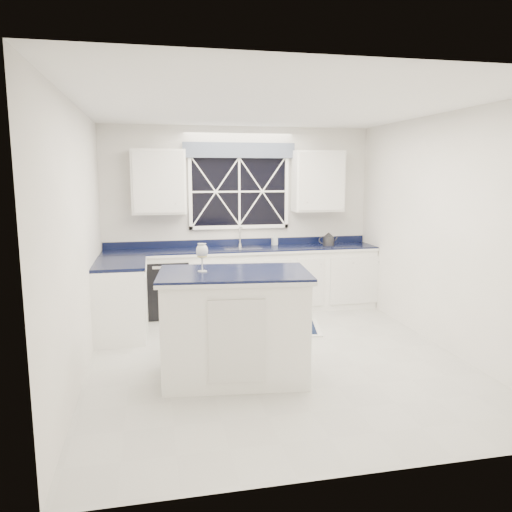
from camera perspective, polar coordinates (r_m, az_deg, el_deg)
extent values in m
plane|color=#ACACA7|center=(5.66, 2.14, -11.47)|extent=(4.50, 4.50, 0.00)
cube|color=white|center=(7.52, -1.97, 4.33)|extent=(4.00, 0.10, 2.70)
cube|color=white|center=(7.37, -1.52, -2.86)|extent=(3.98, 0.60, 0.90)
cube|color=white|center=(6.49, -15.19, -4.91)|extent=(0.60, 1.00, 0.90)
cube|color=black|center=(7.28, -1.54, 0.75)|extent=(3.98, 0.64, 0.04)
cube|color=black|center=(7.26, -10.10, -3.51)|extent=(0.60, 0.58, 0.82)
cube|color=black|center=(7.47, -1.94, 7.37)|extent=(1.40, 0.02, 1.00)
cube|color=slate|center=(7.41, -1.89, 11.99)|extent=(1.65, 0.04, 0.22)
cube|color=white|center=(7.21, -11.09, 8.32)|extent=(0.75, 0.34, 0.90)
cube|color=white|center=(7.62, 7.07, 8.48)|extent=(0.75, 0.34, 0.90)
cylinder|color=silver|center=(7.49, -1.84, 1.31)|extent=(0.05, 0.05, 0.04)
cylinder|color=silver|center=(7.47, -1.85, 2.37)|extent=(0.02, 0.02, 0.28)
cylinder|color=silver|center=(7.37, -1.73, 3.29)|extent=(0.02, 0.18, 0.02)
cube|color=white|center=(4.97, -2.49, -8.19)|extent=(1.46, 0.95, 1.03)
cube|color=black|center=(4.83, -2.53, -2.07)|extent=(1.53, 1.02, 0.05)
cube|color=beige|center=(6.64, 2.23, -8.22)|extent=(1.29, 0.94, 0.01)
cube|color=#0F1733|center=(6.64, 2.23, -8.13)|extent=(1.14, 0.79, 0.01)
cylinder|color=#2D2D2F|center=(7.61, 8.29, 1.72)|extent=(0.22, 0.22, 0.14)
cone|color=#2D2D2F|center=(7.59, 8.31, 2.47)|extent=(0.18, 0.18, 0.06)
torus|color=#2D2D2F|center=(7.61, 7.61, 1.81)|extent=(0.11, 0.06, 0.12)
cylinder|color=#2D2D2F|center=(7.60, 9.05, 1.85)|extent=(0.07, 0.04, 0.09)
cylinder|color=silver|center=(4.85, -6.15, -1.75)|extent=(0.09, 0.09, 0.01)
cylinder|color=silver|center=(4.83, -6.17, -0.85)|extent=(0.01, 0.01, 0.15)
ellipsoid|color=silver|center=(4.81, -6.19, 0.58)|extent=(0.12, 0.12, 0.15)
cylinder|color=tan|center=(4.82, -6.19, 0.27)|extent=(0.10, 0.10, 0.06)
imported|color=silver|center=(7.59, 2.14, 1.89)|extent=(0.09, 0.09, 0.17)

